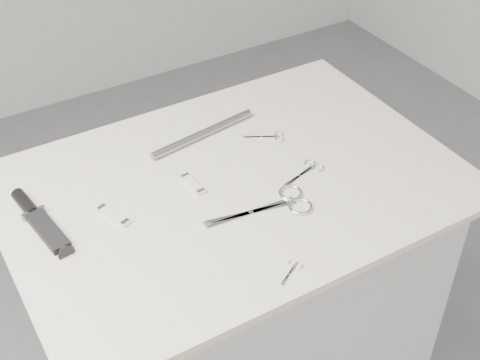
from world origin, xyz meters
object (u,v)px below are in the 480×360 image
pocket_knife_b (193,185)px  pocket_knife_a (113,216)px  plinth (234,319)px  tiny_scissors (292,270)px  metal_rail (203,134)px  sheathed_knife (37,218)px  large_shears (280,204)px  embroidery_scissors_a (308,170)px  embroidery_scissors_b (271,137)px

pocket_knife_b → pocket_knife_a: bearing=88.1°
plinth → pocket_knife_a: (-0.27, 0.02, 0.47)m
plinth → pocket_knife_a: bearing=175.0°
pocket_knife_b → tiny_scissors: bearing=-175.7°
pocket_knife_b → metal_rail: size_ratio=0.26×
tiny_scissors → sheathed_knife: 0.53m
pocket_knife_a → large_shears: bearing=-134.4°
embroidery_scissors_a → tiny_scissors: size_ratio=1.78×
embroidery_scissors_b → sheathed_knife: size_ratio=0.43×
sheathed_knife → large_shears: bearing=-122.7°
tiny_scissors → large_shears: bearing=33.9°
large_shears → tiny_scissors: (-0.08, -0.17, -0.00)m
large_shears → metal_rail: size_ratio=0.81×
large_shears → embroidery_scissors_b: bearing=69.8°
pocket_knife_b → embroidery_scissors_b: bearing=-78.3°
plinth → pocket_knife_b: (-0.08, 0.03, 0.47)m
embroidery_scissors_a → embroidery_scissors_b: (-0.00, 0.15, -0.00)m
large_shears → pocket_knife_b: bearing=138.8°
embroidery_scissors_a → embroidery_scissors_b: size_ratio=1.27×
plinth → pocket_knife_b: pocket_knife_b is taller
plinth → pocket_knife_b: 0.48m
pocket_knife_b → plinth: bearing=-114.1°
large_shears → metal_rail: 0.30m
tiny_scissors → pocket_knife_b: (-0.05, 0.32, 0.00)m
pocket_knife_b → metal_rail: 0.19m
large_shears → sheathed_knife: (-0.46, 0.21, 0.00)m
embroidery_scissors_a → pocket_knife_b: 0.26m
pocket_knife_a → plinth: bearing=-115.2°
embroidery_scissors_b → pocket_knife_a: 0.44m
pocket_knife_a → pocket_knife_b: same height
embroidery_scissors_b → sheathed_knife: 0.57m
pocket_knife_a → tiny_scissors: bearing=-163.3°
pocket_knife_b → metal_rail: bearing=-39.1°
tiny_scissors → metal_rail: bearing=52.6°
tiny_scissors → pocket_knife_b: size_ratio=0.90×
embroidery_scissors_b → tiny_scissors: size_ratio=1.40×
large_shears → pocket_knife_a: size_ratio=2.86×
embroidery_scissors_a → embroidery_scissors_b: 0.15m
large_shears → embroidery_scissors_b: 0.25m
plinth → tiny_scissors: 0.55m
metal_rail → sheathed_knife: bearing=-168.2°
plinth → embroidery_scissors_a: 0.50m
plinth → embroidery_scissors_a: (0.17, -0.05, 0.47)m
pocket_knife_b → large_shears: bearing=-143.2°
embroidery_scissors_a → tiny_scissors: 0.31m
plinth → embroidery_scissors_b: bearing=31.4°
plinth → pocket_knife_a: 0.55m
metal_rail → embroidery_scissors_b: bearing=-31.1°
embroidery_scissors_a → metal_rail: metal_rail is taller
pocket_knife_a → metal_rail: bearing=-81.8°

